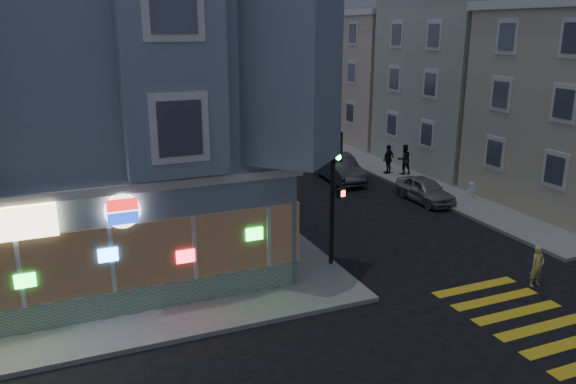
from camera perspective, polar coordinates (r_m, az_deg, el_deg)
ground at (r=15.55m, az=3.42°, el=-16.15°), size 120.00×120.00×0.00m
sidewalk_ne at (r=45.91m, az=16.90°, el=5.28°), size 24.00×42.00×0.15m
corner_building at (r=22.87m, az=-23.10°, el=8.72°), size 14.60×14.60×11.40m
row_house_b at (r=37.70m, az=20.14°, el=10.91°), size 12.00×8.60×10.50m
row_house_c at (r=44.79m, az=12.21°, el=11.28°), size 12.00×8.60×9.00m
row_house_d at (r=52.38m, az=6.56°, el=13.04°), size 12.00×8.60×10.50m
utility_pole at (r=40.11m, az=4.00°, el=11.25°), size 2.20×0.30×9.00m
street_tree_near at (r=45.69m, az=0.80°, el=10.83°), size 3.00×3.00×5.30m
street_tree_far at (r=53.10m, az=-2.70°, el=11.59°), size 3.00×3.00×5.30m
running_child at (r=20.63m, az=23.99°, el=-6.87°), size 0.53×0.35×1.43m
pedestrian_a at (r=33.20m, az=11.71°, el=3.27°), size 0.89×0.72×1.74m
pedestrian_b at (r=33.18m, az=10.18°, el=3.31°), size 1.08×0.78×1.70m
parked_car_a at (r=28.64m, az=13.76°, el=0.21°), size 1.46×3.61×1.23m
parked_car_b at (r=31.77m, az=5.19°, el=2.45°), size 1.84×4.59×1.49m
parked_car_c at (r=37.21m, az=1.70°, el=4.39°), size 2.07×4.47×1.26m
parked_car_d at (r=41.72m, az=-1.93°, el=5.67°), size 2.41×4.55×1.22m
traffic_signal at (r=19.38m, az=4.80°, el=1.62°), size 0.61×0.54×4.86m
fire_hydrant at (r=29.56m, az=18.10°, el=0.29°), size 0.47×0.27×0.81m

